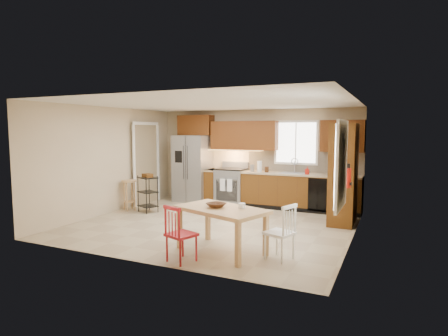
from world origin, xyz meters
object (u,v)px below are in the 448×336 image
refrigerator (193,168)px  bar_stool (129,195)px  chair_red (181,234)px  table_bowl (216,208)px  fire_extinguisher (348,178)px  dining_table (221,230)px  chair_white (279,232)px  utility_cart (148,194)px  soap_bottle (307,170)px  table_jar (242,207)px  range_stove (231,187)px  pantry (343,174)px

refrigerator → bar_stool: (-0.80, -1.74, -0.54)m
chair_red → table_bowl: (0.26, 0.65, 0.29)m
fire_extinguisher → chair_red: fire_extinguisher is taller
dining_table → chair_white: 0.95m
dining_table → chair_white: bearing=21.6°
bar_stool → utility_cart: size_ratio=0.84×
soap_bottle → utility_cart: size_ratio=0.22×
chair_white → fire_extinguisher: bearing=-6.7°
table_bowl → table_jar: bearing=12.5°
table_bowl → table_jar: size_ratio=2.55×
table_jar → chair_white: bearing=-3.7°
utility_cart → range_stove: bearing=76.1°
fire_extinguisher → table_jar: fire_extinguisher is taller
fire_extinguisher → utility_cart: 4.65m
pantry → table_bowl: (-1.62, -2.75, -0.33)m
chair_red → table_jar: 1.05m
refrigerator → chair_white: size_ratio=2.13×
fire_extinguisher → chair_red: bearing=-131.5°
table_jar → bar_stool: (-3.72, 1.85, -0.37)m
fire_extinguisher → utility_cart: size_ratio=0.41×
soap_bottle → table_jar: bearing=-94.2°
bar_stool → refrigerator: bearing=59.9°
chair_white → table_bowl: chair_white is taller
chair_white → utility_cart: size_ratio=0.97×
range_stove → refrigerator: bearing=-177.0°
range_stove → bar_stool: size_ratio=1.24×
chair_white → bar_stool: chair_white is taller
range_stove → dining_table: 4.01m
pantry → dining_table: pantry is taller
refrigerator → utility_cart: 1.80m
soap_bottle → dining_table: size_ratio=0.13×
chair_red → bar_stool: bearing=158.3°
table_bowl → utility_cart: size_ratio=0.33×
table_bowl → table_jar: (0.41, 0.09, 0.03)m
table_jar → bar_stool: bearing=153.6°
chair_white → soap_bottle: bearing=24.5°
soap_bottle → chair_red: bearing=-102.2°
fire_extinguisher → table_jar: (-1.41, -1.61, -0.36)m
dining_table → utility_cart: size_ratio=1.65×
refrigerator → range_stove: 1.24m
chair_red → fire_extinguisher: bearing=67.1°
bar_stool → range_stove: bearing=37.3°
chair_white → pantry: bearing=6.5°
soap_bottle → table_jar: size_ratio=1.66×
refrigerator → table_jar: size_ratio=15.77×
refrigerator → table_bowl: (2.51, -3.68, -0.19)m
dining_table → utility_cart: 3.47m
soap_bottle → chair_white: (0.37, -3.60, -0.57)m
pantry → chair_white: pantry is taller
soap_bottle → fire_extinguisher: bearing=-59.5°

